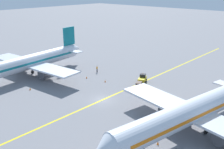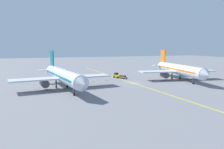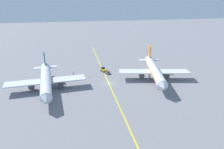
{
  "view_description": "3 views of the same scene",
  "coord_description": "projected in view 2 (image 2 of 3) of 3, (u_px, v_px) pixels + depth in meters",
  "views": [
    {
      "loc": [
        -33.4,
        33.85,
        21.77
      ],
      "look_at": [
        1.76,
        -4.84,
        3.73
      ],
      "focal_mm": 42.0,
      "sensor_mm": 36.0,
      "label": 1
    },
    {
      "loc": [
        32.62,
        63.31,
        11.54
      ],
      "look_at": [
        5.99,
        -3.49,
        2.69
      ],
      "focal_mm": 35.0,
      "sensor_mm": 36.0,
      "label": 2
    },
    {
      "loc": [
        13.22,
        76.79,
        32.56
      ],
      "look_at": [
        -1.23,
        0.6,
        3.64
      ],
      "focal_mm": 35.0,
      "sensor_mm": 36.0,
      "label": 3
    }
  ],
  "objects": [
    {
      "name": "airplane_adjacent_stand",
      "position": [
        63.0,
        76.0,
        61.23
      ],
      "size": [
        28.37,
        35.55,
        10.6
      ],
      "color": "silver",
      "rests_on": "ground"
    },
    {
      "name": "ground_crew_worker",
      "position": [
        85.0,
        78.0,
        77.52
      ],
      "size": [
        0.31,
        0.56,
        1.68
      ],
      "color": "#23232D",
      "rests_on": "ground"
    },
    {
      "name": "baggage_cart_trailing",
      "position": [
        123.0,
        77.0,
        81.68
      ],
      "size": [
        2.3,
        2.94,
        1.24
      ],
      "color": "gray",
      "rests_on": "ground"
    },
    {
      "name": "ground_plane",
      "position": [
        133.0,
        83.0,
        71.77
      ],
      "size": [
        400.0,
        400.0,
        0.0
      ],
      "primitive_type": "plane",
      "color": "slate"
    },
    {
      "name": "baggage_tug_white",
      "position": [
        117.0,
        75.0,
        83.99
      ],
      "size": [
        2.64,
        3.35,
        2.11
      ],
      "color": "gold",
      "rests_on": "ground"
    },
    {
      "name": "apron_yellow_centreline",
      "position": [
        133.0,
        83.0,
        71.77
      ],
      "size": [
        0.45,
        120.0,
        0.01
      ],
      "primitive_type": "cube",
      "rotation": [
        0.0,
        0.0,
        -0.0
      ],
      "color": "yellow",
      "rests_on": "ground"
    },
    {
      "name": "traffic_cone_near_nose",
      "position": [
        185.0,
        82.0,
        72.69
      ],
      "size": [
        0.32,
        0.32,
        0.55
      ],
      "primitive_type": "cone",
      "color": "orange",
      "rests_on": "ground"
    },
    {
      "name": "airplane_at_gate",
      "position": [
        178.0,
        70.0,
        78.66
      ],
      "size": [
        28.48,
        35.38,
        10.6
      ],
      "color": "silver",
      "rests_on": "ground"
    },
    {
      "name": "traffic_cone_by_wingtip",
      "position": [
        93.0,
        81.0,
        73.49
      ],
      "size": [
        0.32,
        0.32,
        0.55
      ],
      "primitive_type": "cone",
      "color": "orange",
      "rests_on": "ground"
    },
    {
      "name": "traffic_cone_mid_apron",
      "position": [
        106.0,
        80.0,
        76.42
      ],
      "size": [
        0.32,
        0.32,
        0.55
      ],
      "primitive_type": "cone",
      "color": "orange",
      "rests_on": "ground"
    },
    {
      "name": "traffic_cone_far_edge",
      "position": [
        94.0,
        89.0,
        59.84
      ],
      "size": [
        0.32,
        0.32,
        0.55
      ],
      "primitive_type": "cone",
      "color": "orange",
      "rests_on": "ground"
    }
  ]
}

